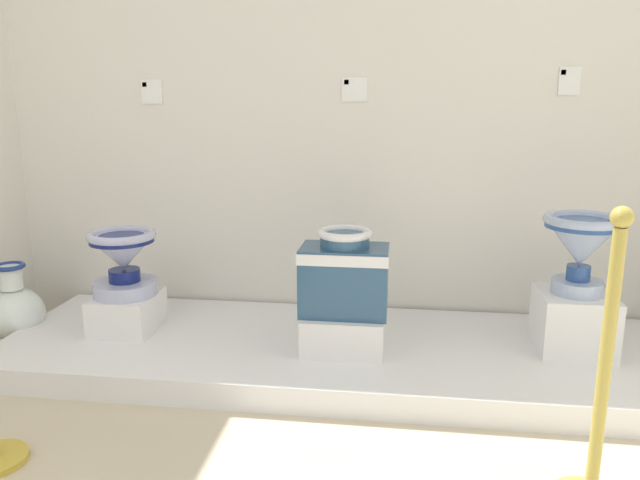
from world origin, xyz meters
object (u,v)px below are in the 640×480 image
plinth_block_leftmost (344,330)px  decorative_vase_corner (15,311)px  plinth_block_pale_glazed (573,322)px  stanchion_post_near_right (599,421)px  antique_toilet_slender_white (123,257)px  info_placard_third (569,81)px  info_placard_second (354,89)px  plinth_block_slender_white (127,312)px  info_placard_first (152,92)px  antique_toilet_leftmost (344,271)px  antique_toilet_pale_glazed (581,242)px

plinth_block_leftmost → decorative_vase_corner: 1.73m
plinth_block_pale_glazed → stanchion_post_near_right: bearing=-100.9°
antique_toilet_slender_white → info_placard_third: (2.15, 0.51, 0.85)m
antique_toilet_slender_white → info_placard_second: size_ratio=2.47×
antique_toilet_slender_white → plinth_block_leftmost: (1.10, -0.08, -0.29)m
plinth_block_slender_white → info_placard_first: (-0.02, 0.51, 1.08)m
info_placard_second → decorative_vase_corner: size_ratio=0.31×
plinth_block_pale_glazed → info_placard_first: size_ratio=2.59×
antique_toilet_leftmost → stanchion_post_near_right: (0.86, -0.86, -0.19)m
antique_toilet_slender_white → plinth_block_pale_glazed: (2.14, 0.03, -0.24)m
plinth_block_pale_glazed → info_placard_third: info_placard_third is taller
info_placard_third → stanchion_post_near_right: 1.80m
plinth_block_pale_glazed → decorative_vase_corner: (-2.77, -0.01, -0.08)m
plinth_block_leftmost → stanchion_post_near_right: bearing=-45.2°
info_placard_first → info_placard_second: (1.11, 0.00, 0.01)m
stanchion_post_near_right → plinth_block_slender_white: bearing=154.2°
antique_toilet_slender_white → antique_toilet_pale_glazed: antique_toilet_pale_glazed is taller
antique_toilet_pale_glazed → decorative_vase_corner: bearing=-179.8°
plinth_block_slender_white → info_placard_third: (2.15, 0.51, 1.13)m
decorative_vase_corner → stanchion_post_near_right: (2.58, -0.97, 0.12)m
decorative_vase_corner → antique_toilet_pale_glazed: bearing=0.2°
plinth_block_leftmost → antique_toilet_pale_glazed: size_ratio=1.03×
antique_toilet_leftmost → plinth_block_pale_glazed: size_ratio=1.22×
antique_toilet_leftmost → stanchion_post_near_right: bearing=-45.2°
antique_toilet_slender_white → info_placard_first: bearing=92.1°
plinth_block_slender_white → decorative_vase_corner: (-0.63, 0.02, -0.03)m
antique_toilet_leftmost → stanchion_post_near_right: size_ratio=0.42×
antique_toilet_slender_white → decorative_vase_corner: (-0.63, 0.02, -0.32)m
antique_toilet_slender_white → info_placard_second: 1.45m
antique_toilet_slender_white → plinth_block_leftmost: antique_toilet_slender_white is taller
plinth_block_slender_white → plinth_block_pale_glazed: 2.14m
info_placard_second → decorative_vase_corner: info_placard_second is taller
info_placard_first → antique_toilet_pale_glazed: bearing=-12.5°
antique_toilet_slender_white → antique_toilet_leftmost: size_ratio=0.82×
antique_toilet_slender_white → info_placard_second: info_placard_second is taller
antique_toilet_slender_white → plinth_block_leftmost: 1.14m
info_placard_second → plinth_block_leftmost: bearing=-88.9°
plinth_block_slender_white → plinth_block_pale_glazed: (2.14, 0.03, 0.04)m
info_placard_first → info_placard_second: info_placard_second is taller
antique_toilet_pale_glazed → info_placard_third: (0.01, 0.48, 0.71)m
plinth_block_leftmost → info_placard_third: 1.66m
plinth_block_slender_white → decorative_vase_corner: size_ratio=0.75×
info_placard_first → decorative_vase_corner: (-0.61, -0.49, -1.12)m
antique_toilet_slender_white → info_placard_second: bearing=25.2°
plinth_block_pale_glazed → decorative_vase_corner: 2.77m
plinth_block_slender_white → info_placard_first: info_placard_first is taller
info_placard_first → info_placard_third: size_ratio=0.92×
decorative_vase_corner → stanchion_post_near_right: size_ratio=0.45×
antique_toilet_leftmost → info_placard_first: info_placard_first is taller
plinth_block_slender_white → antique_toilet_leftmost: 1.14m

